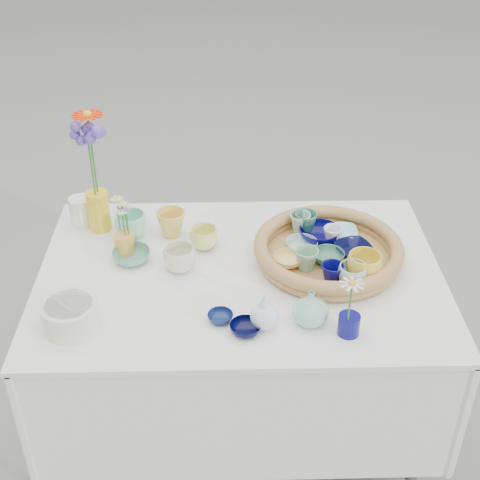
{
  "coord_description": "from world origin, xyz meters",
  "views": [
    {
      "loc": [
        -0.04,
        -1.69,
        2.0
      ],
      "look_at": [
        0.0,
        0.02,
        0.87
      ],
      "focal_mm": 50.0,
      "sensor_mm": 36.0,
      "label": 1
    }
  ],
  "objects_px": {
    "display_table": "(240,435)",
    "wicker_tray": "(328,251)",
    "bud_vase_seafoam": "(310,307)",
    "tall_vase_yellow": "(99,211)"
  },
  "relations": [
    {
      "from": "tall_vase_yellow",
      "to": "display_table",
      "type": "bearing_deg",
      "value": -29.0
    },
    {
      "from": "wicker_tray",
      "to": "tall_vase_yellow",
      "type": "bearing_deg",
      "value": 164.27
    },
    {
      "from": "display_table",
      "to": "wicker_tray",
      "type": "relative_size",
      "value": 2.66
    },
    {
      "from": "wicker_tray",
      "to": "tall_vase_yellow",
      "type": "height_order",
      "value": "tall_vase_yellow"
    },
    {
      "from": "display_table",
      "to": "wicker_tray",
      "type": "height_order",
      "value": "wicker_tray"
    },
    {
      "from": "wicker_tray",
      "to": "bud_vase_seafoam",
      "type": "xyz_separation_m",
      "value": [
        -0.09,
        -0.3,
        0.02
      ]
    },
    {
      "from": "wicker_tray",
      "to": "tall_vase_yellow",
      "type": "distance_m",
      "value": 0.78
    },
    {
      "from": "bud_vase_seafoam",
      "to": "tall_vase_yellow",
      "type": "relative_size",
      "value": 0.76
    },
    {
      "from": "display_table",
      "to": "bud_vase_seafoam",
      "type": "height_order",
      "value": "bud_vase_seafoam"
    },
    {
      "from": "wicker_tray",
      "to": "bud_vase_seafoam",
      "type": "distance_m",
      "value": 0.31
    }
  ]
}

